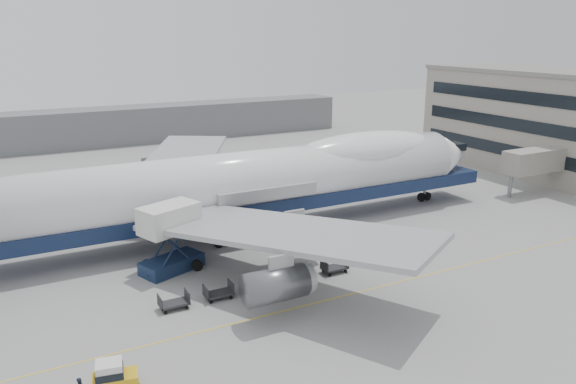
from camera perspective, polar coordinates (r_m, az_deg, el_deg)
ground at (r=51.46m, az=1.21°, el=-8.07°), size 260.00×260.00×0.00m
apron_line at (r=46.81m, az=4.84°, el=-10.68°), size 60.00×0.15×0.01m
hangar at (r=113.15m, az=-21.09°, el=5.98°), size 110.00×8.00×7.00m
airliner at (r=60.03m, az=-3.79°, el=1.11°), size 67.00×55.30×19.98m
catering_truck at (r=51.49m, az=-11.88°, el=-4.26°), size 6.19×5.18×6.23m
baggage_tug at (r=37.11m, az=-17.34°, el=-17.58°), size 2.91×1.92×1.96m
dolly_0 at (r=45.66m, az=-11.52°, el=-10.95°), size 2.30×1.35×1.30m
dolly_1 at (r=46.67m, az=-7.08°, el=-10.11°), size 2.30×1.35×1.30m
dolly_2 at (r=47.96m, az=-2.87°, el=-9.26°), size 2.30×1.35×1.30m
dolly_3 at (r=49.49m, az=1.08°, el=-8.42°), size 2.30×1.35×1.30m
dolly_4 at (r=51.25m, az=4.75°, el=-7.59°), size 2.30×1.35×1.30m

